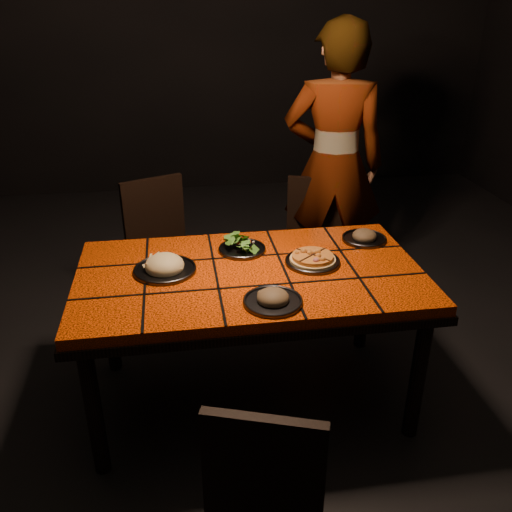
{
  "coord_description": "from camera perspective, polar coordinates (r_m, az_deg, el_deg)",
  "views": [
    {
      "loc": [
        -0.32,
        -2.22,
        1.91
      ],
      "look_at": [
        0.03,
        0.01,
        0.82
      ],
      "focal_mm": 38.0,
      "sensor_mm": 36.0,
      "label": 1
    }
  ],
  "objects": [
    {
      "name": "plate_pizza",
      "position": [
        2.6,
        5.98,
        -0.4
      ],
      "size": [
        0.31,
        0.31,
        0.04
      ],
      "color": "#3D3D42",
      "rests_on": "dining_table"
    },
    {
      "name": "plate_mushroom_a",
      "position": [
        2.25,
        1.8,
        -4.51
      ],
      "size": [
        0.25,
        0.25,
        0.08
      ],
      "color": "#3D3D42",
      "rests_on": "dining_table"
    },
    {
      "name": "room_shell",
      "position": [
        2.28,
        -0.74,
        15.45
      ],
      "size": [
        6.04,
        7.04,
        3.08
      ],
      "color": "black",
      "rests_on": "ground"
    },
    {
      "name": "chair_far_right",
      "position": [
        3.61,
        6.08,
        2.34
      ],
      "size": [
        0.48,
        0.48,
        0.84
      ],
      "rotation": [
        0.0,
        0.0,
        -0.32
      ],
      "color": "black",
      "rests_on": "ground"
    },
    {
      "name": "chair_near",
      "position": [
        1.92,
        1.23,
        -22.62
      ],
      "size": [
        0.48,
        0.48,
        0.83
      ],
      "rotation": [
        0.0,
        0.0,
        2.81
      ],
      "color": "black",
      "rests_on": "ground"
    },
    {
      "name": "chair_far_left",
      "position": [
        3.47,
        -9.91,
        1.64
      ],
      "size": [
        0.53,
        0.53,
        0.89
      ],
      "rotation": [
        0.0,
        0.0,
        0.4
      ],
      "color": "black",
      "rests_on": "ground"
    },
    {
      "name": "plate_salad",
      "position": [
        2.71,
        -1.48,
        1.04
      ],
      "size": [
        0.24,
        0.24,
        0.07
      ],
      "color": "#3D3D42",
      "rests_on": "dining_table"
    },
    {
      "name": "plate_pasta",
      "position": [
        2.54,
        -9.59,
        -1.11
      ],
      "size": [
        0.29,
        0.29,
        0.1
      ],
      "color": "#3D3D42",
      "rests_on": "dining_table"
    },
    {
      "name": "dining_table",
      "position": [
        2.56,
        -0.63,
        -3.12
      ],
      "size": [
        1.62,
        0.92,
        0.75
      ],
      "color": "#FF4B08",
      "rests_on": "ground"
    },
    {
      "name": "plate_mushroom_b",
      "position": [
        2.88,
        11.33,
        2.01
      ],
      "size": [
        0.23,
        0.23,
        0.08
      ],
      "color": "#3D3D42",
      "rests_on": "dining_table"
    },
    {
      "name": "diner",
      "position": [
        3.62,
        8.16,
        9.45
      ],
      "size": [
        0.74,
        0.57,
        1.81
      ],
      "primitive_type": "imported",
      "rotation": [
        0.0,
        0.0,
        2.92
      ],
      "color": "brown",
      "rests_on": "ground"
    }
  ]
}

